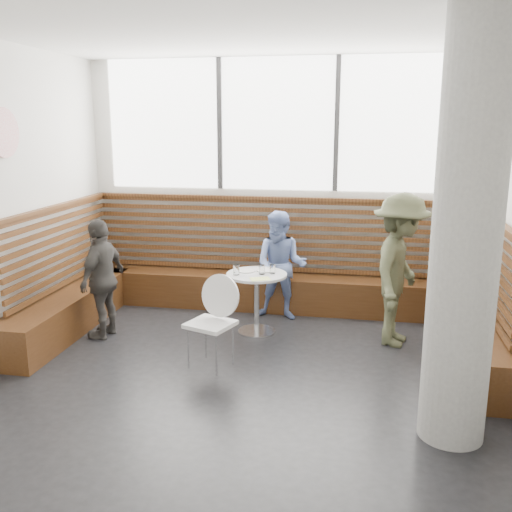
% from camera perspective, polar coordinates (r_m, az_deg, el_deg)
% --- Properties ---
extents(room, '(5.00, 5.00, 3.20)m').
position_cam_1_polar(room, '(5.05, -2.07, 4.11)').
color(room, silver).
rests_on(room, ground).
extents(booth, '(5.00, 2.50, 1.44)m').
position_cam_1_polar(booth, '(7.01, 1.16, -3.30)').
color(booth, '#3C220F').
rests_on(booth, ground).
extents(concrete_column, '(0.50, 0.50, 3.20)m').
position_cam_1_polar(concrete_column, '(4.40, 20.30, 1.91)').
color(concrete_column, gray).
rests_on(concrete_column, ground).
extents(wall_art, '(0.03, 0.50, 0.50)m').
position_cam_1_polar(wall_art, '(6.35, -23.96, 11.21)').
color(wall_art, white).
rests_on(wall_art, room).
extents(cafe_table, '(0.69, 0.69, 0.71)m').
position_cam_1_polar(cafe_table, '(6.58, 0.06, -3.46)').
color(cafe_table, silver).
rests_on(cafe_table, ground).
extents(cafe_chair, '(0.44, 0.43, 0.92)m').
position_cam_1_polar(cafe_chair, '(5.74, -4.41, -5.75)').
color(cafe_chair, white).
rests_on(cafe_chair, ground).
extents(adult_man, '(0.89, 1.21, 1.68)m').
position_cam_1_polar(adult_man, '(6.37, 14.19, -1.38)').
color(adult_man, '#474B32').
rests_on(adult_man, ground).
extents(child_back, '(0.70, 0.56, 1.35)m').
position_cam_1_polar(child_back, '(7.03, 2.51, -0.99)').
color(child_back, '#7289C7').
rests_on(child_back, ground).
extents(child_left, '(0.43, 0.83, 1.36)m').
position_cam_1_polar(child_left, '(6.67, -15.09, -2.19)').
color(child_left, '#413E3B').
rests_on(child_left, ground).
extents(plate_near, '(0.21, 0.21, 0.01)m').
position_cam_1_polar(plate_near, '(6.61, -1.00, -1.49)').
color(plate_near, white).
rests_on(plate_near, cafe_table).
extents(plate_far, '(0.21, 0.21, 0.01)m').
position_cam_1_polar(plate_far, '(6.63, 0.97, -1.45)').
color(plate_far, white).
rests_on(plate_far, cafe_table).
extents(glass_left, '(0.07, 0.07, 0.12)m').
position_cam_1_polar(glass_left, '(6.45, -1.99, -1.40)').
color(glass_left, white).
rests_on(glass_left, cafe_table).
extents(glass_mid, '(0.07, 0.07, 0.11)m').
position_cam_1_polar(glass_mid, '(6.48, 0.59, -1.36)').
color(glass_mid, white).
rests_on(glass_mid, cafe_table).
extents(glass_right, '(0.07, 0.07, 0.11)m').
position_cam_1_polar(glass_right, '(6.51, 1.65, -1.31)').
color(glass_right, white).
rests_on(glass_right, cafe_table).
extents(menu_card, '(0.26, 0.23, 0.00)m').
position_cam_1_polar(menu_card, '(6.29, 0.42, -2.30)').
color(menu_card, '#A5C64C').
rests_on(menu_card, cafe_table).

